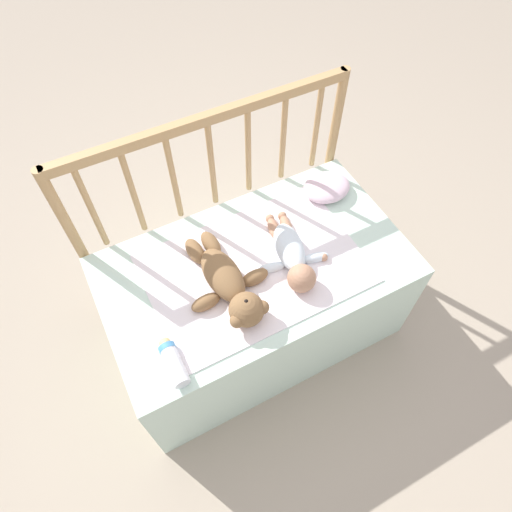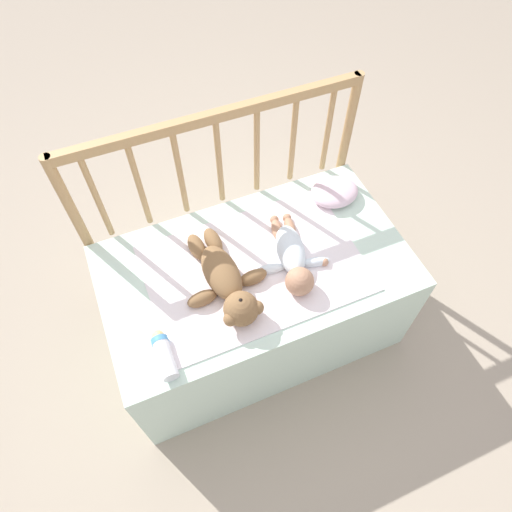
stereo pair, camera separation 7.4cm
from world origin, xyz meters
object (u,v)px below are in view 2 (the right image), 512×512
at_px(teddy_bear, 226,282).
at_px(small_pillow, 334,192).
at_px(baby_bottle, 164,354).
at_px(baby, 292,257).

bearing_deg(teddy_bear, small_pillow, 23.11).
relative_size(baby_bottle, small_pillow, 0.88).
bearing_deg(small_pillow, baby, -142.54).
distance_m(baby, small_pillow, 0.36).
relative_size(baby, baby_bottle, 2.18).
relative_size(teddy_bear, small_pillow, 2.25).
height_order(baby_bottle, small_pillow, small_pillow).
relative_size(teddy_bear, baby, 1.18).
distance_m(teddy_bear, baby_bottle, 0.31).
height_order(teddy_bear, small_pillow, teddy_bear).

